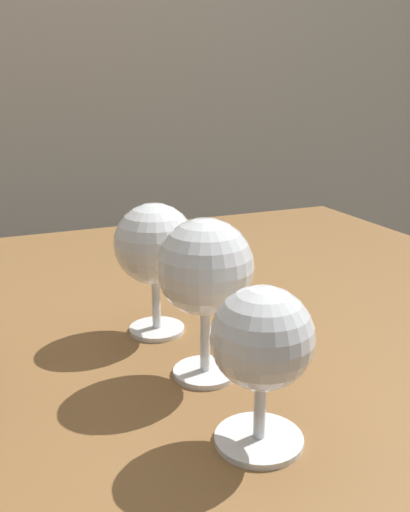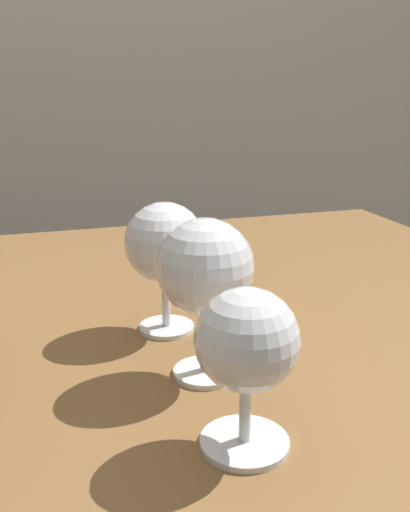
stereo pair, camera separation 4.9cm
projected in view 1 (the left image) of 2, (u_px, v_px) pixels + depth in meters
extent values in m
cube|color=brown|center=(91.00, 331.00, 0.65)|extent=(1.18, 0.81, 0.03)
cylinder|color=brown|center=(305.00, 379.00, 1.26)|extent=(0.06, 0.06, 0.69)
cylinder|color=white|center=(259.00, 439.00, 0.43)|extent=(0.07, 0.07, 0.00)
cylinder|color=white|center=(260.00, 403.00, 0.42)|extent=(0.01, 0.01, 0.06)
sphere|color=white|center=(262.00, 338.00, 0.40)|extent=(0.08, 0.08, 0.08)
ellipsoid|color=gold|center=(262.00, 342.00, 0.40)|extent=(0.07, 0.07, 0.03)
cylinder|color=white|center=(205.00, 372.00, 0.53)|extent=(0.06, 0.06, 0.00)
cylinder|color=white|center=(205.00, 334.00, 0.51)|extent=(0.01, 0.01, 0.07)
sphere|color=white|center=(205.00, 267.00, 0.50)|extent=(0.09, 0.09, 0.09)
ellipsoid|color=#380711|center=(205.00, 269.00, 0.50)|extent=(0.08, 0.08, 0.03)
cylinder|color=white|center=(157.00, 329.00, 0.62)|extent=(0.06, 0.06, 0.00)
cylinder|color=white|center=(156.00, 298.00, 0.61)|extent=(0.01, 0.01, 0.07)
sphere|color=white|center=(155.00, 244.00, 0.59)|extent=(0.08, 0.08, 0.08)
ellipsoid|color=#470A16|center=(155.00, 245.00, 0.59)|extent=(0.07, 0.07, 0.04)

